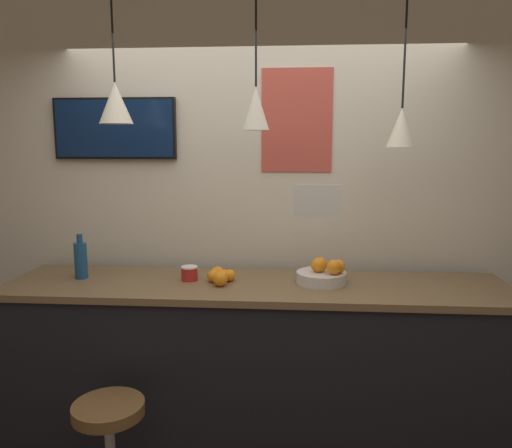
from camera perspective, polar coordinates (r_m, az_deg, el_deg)
back_wall at (r=3.30m, az=0.60°, el=1.35°), size 8.00×0.06×2.90m
service_counter at (r=3.12m, az=0.00°, el=-16.45°), size 2.92×0.69×1.09m
bar_stool at (r=2.80m, az=-16.34°, el=-22.78°), size 0.38×0.38×0.64m
fruit_bowl at (r=2.94m, az=7.66°, el=-5.71°), size 0.29×0.29×0.15m
orange_pile at (r=2.94m, az=-4.18°, el=-5.95°), size 0.17×0.21×0.09m
juice_bottle at (r=3.19m, az=-19.40°, el=-3.84°), size 0.08×0.08×0.27m
spread_jar at (r=3.00m, az=-7.61°, el=-5.61°), size 0.10×0.10×0.08m
pendant_lamp_left at (r=2.99m, az=-15.76°, el=13.22°), size 0.19×0.19×0.79m
pendant_lamp_middle at (r=2.82m, az=-0.01°, el=13.17°), size 0.15×0.15×0.83m
pendant_lamp_right at (r=2.87m, az=16.30°, el=10.67°), size 0.16×0.16×0.92m
mounted_tv at (r=3.42m, az=-15.84°, el=10.45°), size 0.80×0.04×0.39m
hanging_menu_board at (r=2.56m, az=6.98°, el=2.63°), size 0.24×0.01×0.17m
wall_poster at (r=3.23m, az=4.69°, el=11.71°), size 0.45×0.01×0.65m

